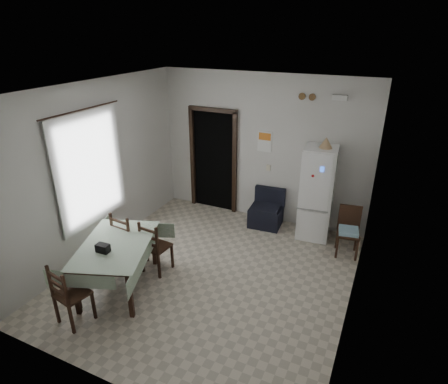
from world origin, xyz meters
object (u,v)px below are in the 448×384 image
dining_chair_far_right (156,246)px  dining_chair_near_head (72,293)px  navy_seat (266,208)px  corner_chair (348,232)px  fridge (317,193)px  dining_table (118,265)px  dining_chair_far_left (130,238)px

dining_chair_far_right → dining_chair_near_head: size_ratio=1.00×
navy_seat → dining_chair_near_head: 3.87m
dining_chair_near_head → corner_chair: bearing=-123.1°
dining_chair_near_head → fridge: bearing=-112.9°
fridge → dining_chair_near_head: 4.33m
navy_seat → dining_table: dining_table is taller
dining_table → corner_chair: bearing=18.1°
fridge → corner_chair: size_ratio=2.01×
dining_chair_far_left → dining_chair_far_right: 0.50m
dining_chair_near_head → navy_seat: bearing=-101.1°
fridge → navy_seat: 1.07m
fridge → corner_chair: fridge is taller
dining_table → dining_chair_far_right: size_ratio=1.59×
navy_seat → dining_chair_far_right: 2.43m
fridge → dining_chair_near_head: size_ratio=1.91×
navy_seat → corner_chair: 1.67m
dining_chair_far_right → dining_chair_near_head: (-0.34, -1.43, 0.00)m
corner_chair → dining_chair_far_right: (-2.70, -1.76, 0.02)m
dining_chair_far_right → dining_chair_near_head: bearing=82.1°
dining_chair_far_left → dining_chair_far_right: bearing=-170.8°
navy_seat → dining_chair_far_right: bearing=-121.0°
fridge → dining_table: size_ratio=1.20×
navy_seat → fridge: bearing=-4.4°
fridge → dining_chair_far_right: 3.00m
dining_chair_near_head → dining_chair_far_left: bearing=-73.0°
dining_chair_near_head → dining_table: bearing=-83.6°
dining_table → dining_chair_far_right: bearing=45.0°
fridge → dining_chair_near_head: (-2.37, -3.60, -0.41)m
dining_chair_far_right → dining_chair_far_left: bearing=9.0°
dining_table → dining_chair_far_left: (-0.22, 0.57, 0.11)m
dining_chair_far_left → dining_chair_near_head: size_ratio=1.07×
dining_chair_far_right → dining_table: bearing=70.6°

